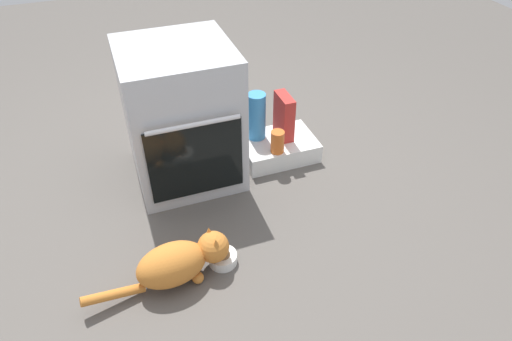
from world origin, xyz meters
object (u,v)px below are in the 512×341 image
(water_bottle, at_px, (257,116))
(sauce_jar, at_px, (277,142))
(oven, at_px, (182,116))
(cereal_box, at_px, (284,116))
(pantry_cabinet, at_px, (278,147))
(cat, at_px, (179,262))
(food_bowl, at_px, (223,258))

(water_bottle, relative_size, sauce_jar, 2.14)
(oven, xyz_separation_m, sauce_jar, (0.52, -0.14, -0.21))
(oven, bearing_deg, cereal_box, 0.47)
(pantry_cabinet, distance_m, cereal_box, 0.21)
(water_bottle, bearing_deg, oven, -174.08)
(cat, bearing_deg, water_bottle, 43.65)
(water_bottle, height_order, sauce_jar, water_bottle)
(cat, height_order, cereal_box, cereal_box)
(food_bowl, xyz_separation_m, cat, (-0.21, -0.03, 0.08))
(cat, bearing_deg, oven, 67.71)
(oven, bearing_deg, water_bottle, 5.92)
(cereal_box, bearing_deg, oven, -179.53)
(food_bowl, relative_size, water_bottle, 0.46)
(pantry_cabinet, distance_m, sauce_jar, 0.18)
(food_bowl, distance_m, cereal_box, 1.00)
(cat, height_order, water_bottle, water_bottle)
(cereal_box, bearing_deg, cat, -137.19)
(pantry_cabinet, bearing_deg, food_bowl, -128.93)
(cereal_box, bearing_deg, food_bowl, -129.89)
(cat, relative_size, water_bottle, 2.30)
(oven, distance_m, sauce_jar, 0.58)
(pantry_cabinet, relative_size, cat, 0.66)
(pantry_cabinet, bearing_deg, cat, -136.76)
(pantry_cabinet, bearing_deg, sauce_jar, -114.79)
(water_bottle, bearing_deg, cat, -129.49)
(oven, distance_m, cat, 0.84)
(food_bowl, relative_size, cat, 0.20)
(food_bowl, relative_size, cereal_box, 0.50)
(food_bowl, height_order, cat, cat)
(cat, distance_m, water_bottle, 1.07)
(pantry_cabinet, height_order, cat, cat)
(sauce_jar, bearing_deg, pantry_cabinet, 65.21)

